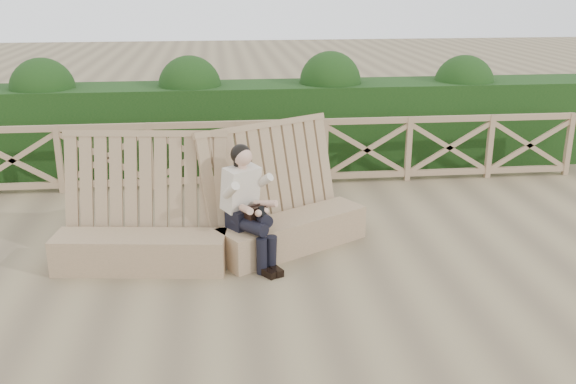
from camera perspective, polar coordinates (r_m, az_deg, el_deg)
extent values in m
plane|color=brown|center=(7.53, 2.28, -7.40)|extent=(60.00, 60.00, 0.00)
cube|color=olive|center=(7.80, -12.97, -5.20)|extent=(2.06, 0.75, 0.43)
cube|color=olive|center=(7.84, -12.82, -0.56)|extent=(2.05, 0.70, 1.55)
cube|color=olive|center=(8.15, 0.44, -3.66)|extent=(1.98, 1.46, 0.43)
cube|color=olive|center=(8.15, -0.70, 0.66)|extent=(1.95, 1.40, 1.55)
cube|color=black|center=(7.75, -3.92, -2.26)|extent=(0.47, 0.44, 0.23)
cube|color=beige|center=(7.67, -4.23, 0.35)|extent=(0.52, 0.49, 0.55)
sphere|color=tan|center=(7.52, -4.05, 3.16)|extent=(0.31, 0.31, 0.22)
sphere|color=black|center=(7.54, -4.23, 3.37)|extent=(0.34, 0.34, 0.24)
cylinder|color=black|center=(7.54, -3.44, -3.03)|extent=(0.41, 0.49, 0.16)
cylinder|color=black|center=(7.63, -2.56, -2.16)|extent=(0.41, 0.49, 0.17)
cylinder|color=black|center=(7.49, -2.34, -5.74)|extent=(0.18, 0.18, 0.43)
cylinder|color=black|center=(7.55, -1.50, -5.53)|extent=(0.18, 0.18, 0.43)
cube|color=black|center=(7.50, -1.85, -7.19)|extent=(0.22, 0.26, 0.08)
cube|color=black|center=(7.54, -1.14, -7.01)|extent=(0.22, 0.26, 0.08)
cube|color=black|center=(7.59, -2.93, -1.86)|extent=(0.30, 0.27, 0.17)
cube|color=black|center=(7.43, -2.24, -1.77)|extent=(0.11, 0.12, 0.13)
cube|color=#937555|center=(10.49, -0.55, 6.17)|extent=(10.10, 0.07, 0.10)
cube|color=#937555|center=(10.73, -0.53, 1.31)|extent=(10.10, 0.07, 0.10)
cube|color=black|center=(11.72, -1.16, 5.97)|extent=(12.00, 1.20, 1.50)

